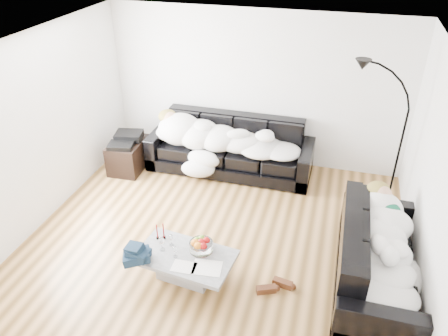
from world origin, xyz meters
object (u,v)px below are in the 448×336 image
(sleeper_right, at_px, (382,241))
(shoes, at_px, (274,286))
(sleeper_back, at_px, (229,137))
(wine_glass_a, at_px, (171,240))
(coffee_table, at_px, (186,266))
(candle_right, at_px, (164,231))
(sofa_back, at_px, (230,146))
(sofa_right, at_px, (379,256))
(fruit_bowl, at_px, (201,244))
(candle_left, at_px, (157,232))
(wine_glass_b, at_px, (162,244))
(stereo, at_px, (126,138))
(floor_lamp, at_px, (399,151))
(av_cabinet, at_px, (128,155))
(wine_glass_c, at_px, (175,252))

(sleeper_right, bearing_deg, shoes, 110.93)
(sleeper_back, relative_size, wine_glass_a, 15.06)
(coffee_table, xyz_separation_m, wine_glass_a, (-0.23, 0.13, 0.25))
(sleeper_back, height_order, sleeper_right, sleeper_back)
(candle_right, bearing_deg, sleeper_back, 84.81)
(sofa_back, distance_m, sofa_right, 3.16)
(fruit_bowl, bearing_deg, candle_left, 175.35)
(wine_glass_b, distance_m, stereo, 2.64)
(floor_lamp, bearing_deg, sofa_back, -179.14)
(shoes, height_order, av_cabinet, av_cabinet)
(wine_glass_b, bearing_deg, wine_glass_a, 56.16)
(shoes, bearing_deg, sofa_back, 102.77)
(sofa_back, height_order, sofa_right, sofa_back)
(sleeper_right, relative_size, wine_glass_c, 11.90)
(candle_right, bearing_deg, sofa_right, 6.48)
(wine_glass_a, height_order, wine_glass_c, wine_glass_a)
(sleeper_right, xyz_separation_m, shoes, (-1.13, -0.43, -0.60))
(sofa_right, height_order, candle_left, sofa_right)
(av_cabinet, height_order, floor_lamp, floor_lamp)
(wine_glass_a, distance_m, stereo, 2.60)
(fruit_bowl, relative_size, av_cabinet, 0.39)
(wine_glass_b, relative_size, candle_right, 0.81)
(sofa_right, height_order, coffee_table, sofa_right)
(wine_glass_a, height_order, candle_left, candle_left)
(wine_glass_b, xyz_separation_m, candle_right, (-0.06, 0.20, 0.02))
(wine_glass_a, distance_m, candle_left, 0.22)
(coffee_table, height_order, fruit_bowl, fruit_bowl)
(coffee_table, relative_size, stereo, 2.63)
(coffee_table, bearing_deg, wine_glass_c, -152.14)
(sofa_back, distance_m, coffee_table, 2.63)
(wine_glass_c, height_order, shoes, wine_glass_c)
(wine_glass_c, bearing_deg, sleeper_right, 13.78)
(coffee_table, distance_m, wine_glass_c, 0.27)
(sleeper_back, xyz_separation_m, wine_glass_c, (0.04, -2.62, -0.24))
(coffee_table, bearing_deg, fruit_bowl, 42.03)
(wine_glass_b, relative_size, floor_lamp, 0.09)
(sofa_back, distance_m, fruit_bowl, 2.49)
(coffee_table, height_order, wine_glass_b, wine_glass_b)
(fruit_bowl, bearing_deg, sofa_back, 97.05)
(sofa_right, height_order, shoes, sofa_right)
(av_cabinet, height_order, stereo, stereo)
(sleeper_right, distance_m, wine_glass_c, 2.39)
(sleeper_right, height_order, floor_lamp, floor_lamp)
(wine_glass_b, xyz_separation_m, stereo, (-1.53, 2.15, 0.15))
(candle_left, height_order, av_cabinet, candle_left)
(wine_glass_a, distance_m, wine_glass_b, 0.14)
(candle_left, relative_size, floor_lamp, 0.11)
(coffee_table, distance_m, fruit_bowl, 0.33)
(sofa_back, height_order, coffee_table, sofa_back)
(wine_glass_b, distance_m, wine_glass_c, 0.21)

